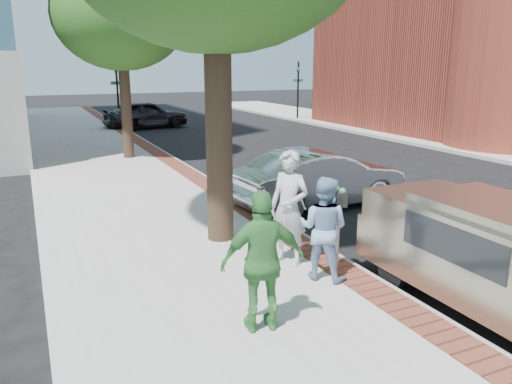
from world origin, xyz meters
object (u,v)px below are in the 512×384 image
person_green (263,262)px  bg_car (146,114)px  van (496,254)px  sedan_silver (321,179)px  person_officer (323,228)px  parking_meter (338,211)px  person_gray (289,208)px

person_green → bg_car: (3.77, 23.58, -0.29)m
van → sedan_silver: bearing=83.2°
sedan_silver → bg_car: bearing=-3.6°
person_green → bg_car: bearing=-88.4°
person_green → van: 3.46m
person_officer → person_green: person_green is taller
parking_meter → person_officer: bearing=-158.1°
person_gray → sedan_silver: (2.71, 3.30, -0.42)m
person_officer → bg_car: (2.17, 22.50, -0.20)m
parking_meter → person_gray: person_gray is taller
person_gray → bg_car: size_ratio=0.43×
parking_meter → van: size_ratio=0.32×
parking_meter → person_officer: person_officer is taller
person_green → van: bearing=178.4°
sedan_silver → parking_meter: bearing=147.0°
person_gray → van: 3.28m
parking_meter → bg_car: parking_meter is taller
parking_meter → person_officer: 0.46m
person_gray → person_green: (-1.39, -1.86, -0.07)m
person_gray → sedan_silver: 4.29m
person_officer → van: 2.55m
sedan_silver → van: van is taller
parking_meter → van: 2.43m
parking_meter → bg_car: size_ratio=0.31×
person_officer → sedan_silver: size_ratio=0.38×
parking_meter → sedan_silver: parking_meter is taller
person_officer → bg_car: 22.61m
person_gray → person_officer: (0.21, -0.78, -0.16)m
person_officer → sedan_silver: (2.50, 4.08, -0.26)m
person_gray → bg_car: bearing=144.5°
person_officer → bg_car: person_officer is taller
person_gray → sedan_silver: size_ratio=0.45×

